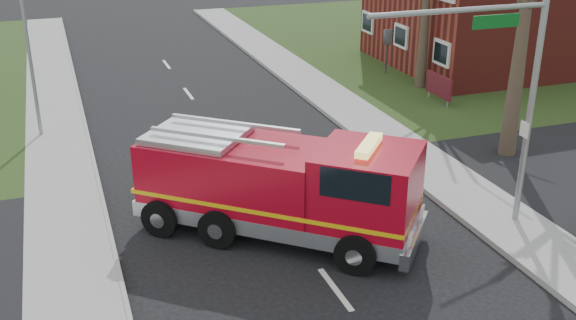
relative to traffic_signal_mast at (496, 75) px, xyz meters
name	(u,v)px	position (x,y,z in m)	size (l,w,h in m)	color
ground	(335,289)	(-5.21, -1.50, -4.71)	(120.00, 120.00, 0.00)	black
sidewalk_right	(539,246)	(0.99, -1.50, -4.63)	(2.40, 80.00, 0.15)	#969691
health_center_sign	(439,86)	(5.29, 11.00, -3.83)	(0.12, 2.00, 1.40)	#52131C
traffic_signal_mast	(496,75)	(0.00, 0.00, 0.00)	(5.29, 0.18, 6.80)	gray
utility_pole_far	(29,52)	(-12.01, 12.50, -1.21)	(0.14, 0.14, 7.00)	gray
fire_engine	(281,188)	(-5.54, 1.73, -3.26)	(7.78, 7.15, 3.19)	#A40719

